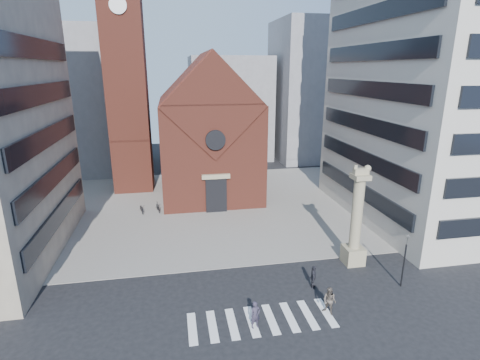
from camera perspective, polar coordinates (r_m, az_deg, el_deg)
The scene contains 22 objects.
ground at distance 28.76m, azimuth 0.69°, elevation -17.14°, with size 120.00×120.00×0.00m, color black.
piazza at distance 45.58m, azimuth -3.92°, elevation -3.88°, with size 46.00×30.00×0.05m, color gray.
zebra_crossing at distance 26.47m, azimuth 3.27°, elevation -20.55°, with size 10.20×3.20×0.01m, color white, non-canonical shape.
church at distance 49.35m, azimuth -4.92°, elevation 7.27°, with size 12.00×16.65×18.00m.
campanile at distance 51.71m, azimuth -17.02°, elevation 15.69°, with size 5.50×5.50×31.20m.
building_right at distance 45.56m, azimuth 29.58°, elevation 14.60°, with size 18.00×22.00×32.00m, color #B8B4A7.
bg_block_left at distance 65.46m, azimuth -24.42°, elevation 10.85°, with size 16.00×14.00×22.00m, color gray.
bg_block_mid at distance 69.61m, azimuth -1.60°, elevation 10.90°, with size 14.00×12.00×18.00m, color gray.
bg_block_right at distance 70.76m, azimuth 12.03°, elevation 13.08°, with size 16.00×14.00×24.00m, color gray.
lion_column at distance 32.73m, azimuth 17.24°, elevation -6.66°, with size 1.63×1.60×8.68m.
traffic_light at distance 31.12m, azimuth 23.77°, elevation -11.01°, with size 0.13×0.16×4.30m.
pedestrian_0 at distance 25.34m, azimuth 2.35°, elevation -19.84°, with size 0.68×0.45×1.86m, color #2E2939.
pedestrian_1 at distance 27.12m, azimuth 13.47°, elevation -17.49°, with size 0.95×0.74×1.95m, color #4F473F.
pedestrian_2 at distance 29.65m, azimuth 11.11°, elevation -14.29°, with size 1.06×0.44×1.80m, color #23232A.
scooter_0 at distance 44.53m, azimuth -14.75°, elevation -4.21°, with size 0.65×1.88×0.99m, color black.
scooter_1 at distance 44.40m, azimuth -12.40°, elevation -4.04°, with size 0.51×1.82×1.09m, color black.
scooter_2 at distance 44.37m, azimuth -10.04°, elevation -3.98°, with size 0.65×1.88×0.99m, color black.
scooter_3 at distance 44.38m, azimuth -7.68°, elevation -3.79°, with size 0.51×1.82×1.09m, color black.
scooter_4 at distance 44.50m, azimuth -5.33°, elevation -3.73°, with size 0.65×1.88×0.99m, color black.
scooter_5 at distance 44.66m, azimuth -2.99°, elevation -3.52°, with size 0.51×1.82×1.09m, color black.
scooter_6 at distance 44.93m, azimuth -0.68°, elevation -3.45°, with size 0.65×1.88×0.99m, color black.
scooter_7 at distance 45.24m, azimuth 1.60°, elevation -3.24°, with size 0.51×1.82×1.09m, color black.
Camera 1 is at (-4.64, -23.43, 16.01)m, focal length 28.00 mm.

